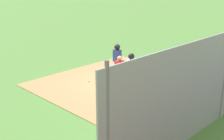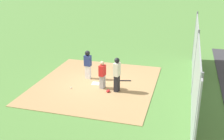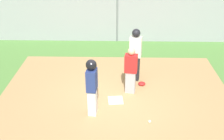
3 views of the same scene
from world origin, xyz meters
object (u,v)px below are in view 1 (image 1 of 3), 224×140
object	(u,v)px
runner	(117,58)
baseball	(89,81)
baseball_bat	(151,85)
home_plate	(118,82)
catcher	(120,72)
umpire	(131,73)
catcher_mask	(120,91)

from	to	relation	value
runner	baseball	world-z (taller)	runner
runner	baseball_bat	world-z (taller)	runner
home_plate	baseball	size ratio (longest dim) A/B	5.95
catcher	runner	world-z (taller)	runner
home_plate	catcher	world-z (taller)	catcher
home_plate	umpire	world-z (taller)	umpire
catcher	baseball	bearing A→B (deg)	26.41
baseball_bat	catcher_mask	bearing A→B (deg)	60.29
catcher	baseball_bat	xyz separation A→B (m)	(1.22, -0.87, -0.74)
catcher	home_plate	bearing A→B (deg)	-31.11
baseball	runner	bearing A→B (deg)	-14.13
home_plate	runner	world-z (taller)	runner
catcher	runner	bearing A→B (deg)	-32.20
baseball	catcher_mask	bearing A→B (deg)	-87.90
baseball_bat	baseball	size ratio (longest dim) A/B	10.92
catcher	baseball_bat	distance (m)	1.68
catcher_mask	baseball	size ratio (longest dim) A/B	3.24
home_plate	catcher_mask	size ratio (longest dim) A/B	1.83
umpire	baseball	distance (m)	2.61
umpire	baseball_bat	size ratio (longest dim) A/B	2.25
catcher	umpire	xyz separation A→B (m)	(-0.17, -0.83, 0.19)
baseball_bat	catcher	bearing A→B (deg)	40.16
home_plate	runner	size ratio (longest dim) A/B	0.27
home_plate	umpire	bearing A→B (deg)	-114.96
umpire	baseball	size ratio (longest dim) A/B	24.51
catcher	baseball	xyz separation A→B (m)	(-0.47, 1.60, -0.74)
baseball_bat	baseball	xyz separation A→B (m)	(-1.70, 2.47, 0.01)
baseball_bat	runner	bearing A→B (deg)	-10.69
home_plate	catcher_mask	distance (m)	1.28
runner	baseball_bat	size ratio (longest dim) A/B	2.05
catcher_mask	baseball	world-z (taller)	catcher_mask
umpire	baseball_bat	bearing A→B (deg)	-80.19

